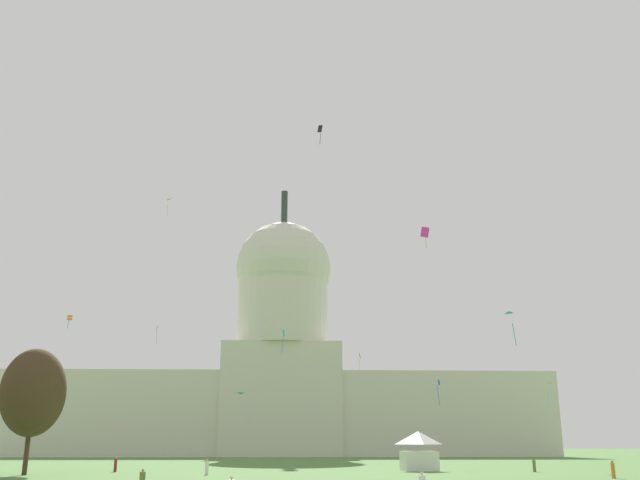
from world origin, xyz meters
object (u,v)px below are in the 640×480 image
object	(u,v)px
kite_green_low	(241,396)
person_olive_edge_east	(534,466)
event_tent	(419,451)
kite_magenta_mid	(425,233)
person_white_deep_crowd	(207,468)
kite_black_high	(320,130)
capitol_building	(282,374)
kite_gold_high	(167,202)
kite_turquoise_low	(515,318)
kite_cyan_mid	(283,336)
person_maroon_edge_west	(115,465)
person_orange_mid_left	(613,470)
kite_pink_low	(547,388)
kite_violet_mid	(157,330)
kite_white_mid	(280,329)
kite_red_mid	(360,357)
kite_blue_low	(439,385)
kite_orange_mid	(70,318)
tree_west_far	(33,392)

from	to	relation	value
kite_green_low	person_olive_edge_east	bearing A→B (deg)	135.75
event_tent	kite_magenta_mid	world-z (taller)	kite_magenta_mid
person_white_deep_crowd	person_olive_edge_east	size ratio (longest dim) A/B	1.05
person_olive_edge_east	kite_black_high	bearing A→B (deg)	10.97
event_tent	kite_magenta_mid	xyz separation A→B (m)	(-0.25, -11.29, 25.50)
kite_magenta_mid	capitol_building	bearing A→B (deg)	-28.05
person_olive_edge_east	kite_gold_high	distance (m)	87.20
kite_turquoise_low	kite_cyan_mid	world-z (taller)	kite_cyan_mid
capitol_building	person_white_deep_crowd	distance (m)	109.21
kite_cyan_mid	kite_green_low	world-z (taller)	kite_cyan_mid
person_white_deep_crowd	person_maroon_edge_west	distance (m)	14.58
capitol_building	kite_cyan_mid	size ratio (longest dim) A/B	29.44
person_orange_mid_left	kite_pink_low	bearing A→B (deg)	113.58
person_maroon_edge_west	kite_violet_mid	size ratio (longest dim) A/B	0.41
person_white_deep_crowd	kite_cyan_mid	xyz separation A→B (m)	(7.65, 58.56, 23.33)
capitol_building	kite_white_mid	distance (m)	28.76
event_tent	capitol_building	bearing A→B (deg)	99.09
kite_cyan_mid	kite_black_high	distance (m)	44.14
person_orange_mid_left	kite_red_mid	size ratio (longest dim) A/B	0.48
kite_blue_low	kite_orange_mid	world-z (taller)	kite_orange_mid
kite_black_high	tree_west_far	bearing A→B (deg)	103.32
person_maroon_edge_west	kite_pink_low	xyz separation A→B (m)	(55.50, 4.11, 9.62)
kite_pink_low	kite_magenta_mid	world-z (taller)	kite_magenta_mid
kite_violet_mid	kite_green_low	world-z (taller)	kite_violet_mid
event_tent	person_orange_mid_left	size ratio (longest dim) A/B	2.78
person_white_deep_crowd	kite_turquoise_low	xyz separation A→B (m)	(31.94, -11.87, 14.83)
capitol_building	person_maroon_edge_west	size ratio (longest dim) A/B	81.27
person_maroon_edge_west	kite_green_low	bearing A→B (deg)	47.05
kite_white_mid	kite_violet_mid	bearing A→B (deg)	-173.36
person_olive_edge_east	kite_black_high	distance (m)	63.13
kite_blue_low	kite_white_mid	bearing A→B (deg)	68.31
kite_blue_low	kite_pink_low	bearing A→B (deg)	-77.66
person_white_deep_crowd	kite_pink_low	size ratio (longest dim) A/B	0.58
person_maroon_edge_west	kite_red_mid	size ratio (longest dim) A/B	0.48
tree_west_far	person_orange_mid_left	size ratio (longest dim) A/B	7.95
kite_blue_low	kite_black_high	bearing A→B (deg)	115.31
event_tent	kite_green_low	world-z (taller)	kite_green_low
person_orange_mid_left	kite_cyan_mid	size ratio (longest dim) A/B	0.36
capitol_building	kite_blue_low	bearing A→B (deg)	-74.54
person_orange_mid_left	kite_blue_low	xyz separation A→B (m)	(-10.58, 30.73, 10.61)
person_white_deep_crowd	kite_orange_mid	bearing A→B (deg)	-174.31
person_maroon_edge_west	kite_red_mid	world-z (taller)	kite_red_mid
kite_blue_low	kite_green_low	world-z (taller)	kite_blue_low
kite_magenta_mid	kite_red_mid	world-z (taller)	kite_magenta_mid
event_tent	person_maroon_edge_west	bearing A→B (deg)	-178.88
tree_west_far	kite_cyan_mid	bearing A→B (deg)	64.83
kite_magenta_mid	kite_red_mid	xyz separation A→B (m)	(-1.26, 69.45, -6.89)
kite_violet_mid	kite_red_mid	bearing A→B (deg)	92.68
kite_violet_mid	kite_magenta_mid	xyz separation A→B (m)	(48.20, -87.29, -1.38)
kite_turquoise_low	kite_gold_high	bearing A→B (deg)	35.43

